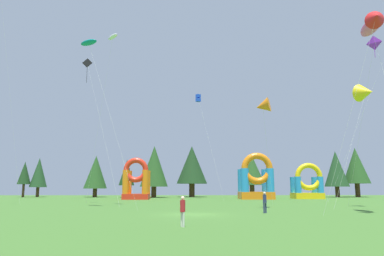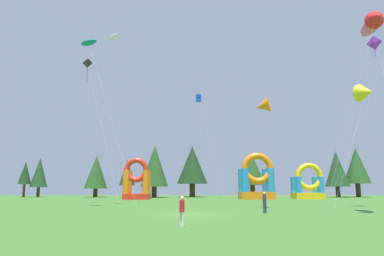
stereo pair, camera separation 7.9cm
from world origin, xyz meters
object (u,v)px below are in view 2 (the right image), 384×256
(kite_orange_delta, at_px, (263,106))
(kite_yellow_delta, at_px, (366,92))
(kite_pink_parafoil, at_px, (371,27))
(person_far_side, at_px, (265,200))
(kite_blue_box, at_px, (199,98))
(kite_white_parafoil, at_px, (113,37))
(kite_red_delta, at_px, (376,18))
(kite_purple_diamond, at_px, (374,45))
(inflatable_yellow_castle, at_px, (308,186))
(inflatable_red_slide, at_px, (137,183))
(kite_teal_parafoil, at_px, (89,43))
(kite_black_diamond, at_px, (88,66))
(inflatable_blue_arch, at_px, (256,182))
(person_midfield, at_px, (182,209))

(kite_orange_delta, xyz_separation_m, kite_yellow_delta, (10.98, 1.33, 1.79))
(kite_yellow_delta, bearing_deg, kite_pink_parafoil, -112.47)
(person_far_side, bearing_deg, kite_blue_box, 81.34)
(kite_white_parafoil, height_order, kite_pink_parafoil, kite_white_parafoil)
(kite_red_delta, bearing_deg, kite_purple_diamond, 64.13)
(kite_red_delta, relative_size, kite_purple_diamond, 1.02)
(inflatable_yellow_castle, bearing_deg, inflatable_red_slide, -175.54)
(kite_pink_parafoil, bearing_deg, kite_yellow_delta, 67.53)
(kite_teal_parafoil, bearing_deg, kite_pink_parafoil, -18.42)
(kite_black_diamond, height_order, inflatable_blue_arch, kite_black_diamond)
(kite_red_delta, xyz_separation_m, kite_blue_box, (-12.39, 32.06, 1.71))
(kite_yellow_delta, relative_size, kite_teal_parafoil, 0.74)
(kite_orange_delta, distance_m, person_far_side, 10.47)
(kite_teal_parafoil, bearing_deg, kite_blue_box, 60.44)
(kite_teal_parafoil, relative_size, inflatable_yellow_castle, 2.87)
(kite_black_diamond, bearing_deg, kite_purple_diamond, -24.02)
(kite_red_delta, bearing_deg, kite_blue_box, 111.13)
(kite_black_diamond, distance_m, kite_pink_parafoil, 31.73)
(kite_orange_delta, relative_size, kite_red_delta, 0.69)
(kite_teal_parafoil, height_order, inflatable_red_slide, kite_teal_parafoil)
(kite_white_parafoil, bearing_deg, inflatable_blue_arch, 46.05)
(person_midfield, bearing_deg, inflatable_yellow_castle, 111.87)
(kite_purple_diamond, distance_m, person_far_side, 17.19)
(kite_purple_diamond, relative_size, kite_white_parafoil, 0.78)
(kite_red_delta, xyz_separation_m, inflatable_blue_arch, (-2.73, 34.70, -11.84))
(kite_orange_delta, distance_m, inflatable_yellow_castle, 31.08)
(kite_yellow_delta, relative_size, inflatable_red_slide, 1.90)
(kite_orange_delta, height_order, kite_teal_parafoil, kite_teal_parafoil)
(kite_teal_parafoil, relative_size, inflatable_red_slide, 2.58)
(kite_black_diamond, relative_size, person_far_side, 10.68)
(kite_orange_delta, bearing_deg, inflatable_red_slide, 122.21)
(kite_black_diamond, relative_size, kite_pink_parafoil, 1.13)
(kite_purple_diamond, bearing_deg, inflatable_blue_arch, 99.84)
(kite_yellow_delta, xyz_separation_m, kite_blue_box, (-16.56, 21.63, 4.71))
(person_far_side, bearing_deg, kite_pink_parafoil, -27.28)
(kite_purple_diamond, relative_size, inflatable_yellow_castle, 2.52)
(inflatable_blue_arch, bearing_deg, inflatable_yellow_castle, 9.43)
(person_far_side, relative_size, person_midfield, 1.05)
(kite_yellow_delta, distance_m, kite_pink_parafoil, 9.54)
(kite_orange_delta, distance_m, kite_pink_parafoil, 11.45)
(kite_black_diamond, bearing_deg, person_midfield, -62.95)
(kite_teal_parafoil, bearing_deg, kite_orange_delta, -4.78)
(person_midfield, bearing_deg, person_far_side, 104.56)
(kite_yellow_delta, height_order, inflatable_blue_arch, kite_yellow_delta)
(kite_black_diamond, xyz_separation_m, inflatable_yellow_castle, (33.00, 18.23, -14.86))
(kite_blue_box, height_order, person_far_side, kite_blue_box)
(kite_black_diamond, relative_size, kite_blue_box, 1.04)
(kite_red_delta, xyz_separation_m, inflatable_yellow_castle, (6.32, 36.20, -12.51))
(kite_orange_delta, bearing_deg, kite_teal_parafoil, 175.22)
(kite_teal_parafoil, relative_size, person_midfield, 10.91)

